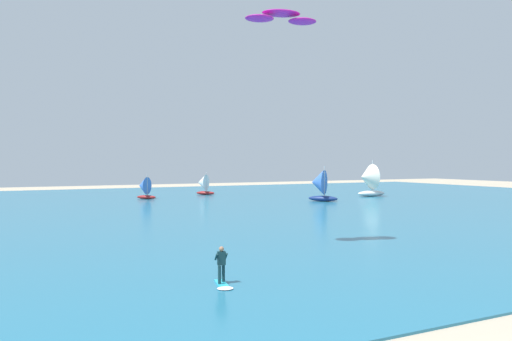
{
  "coord_description": "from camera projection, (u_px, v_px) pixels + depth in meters",
  "views": [
    {
      "loc": [
        -12.22,
        -6.99,
        5.55
      ],
      "look_at": [
        -1.16,
        15.31,
        5.09
      ],
      "focal_mm": 34.77,
      "sensor_mm": 36.0,
      "label": 1
    }
  ],
  "objects": [
    {
      "name": "sailboat_outermost",
      "position": [
        203.0,
        184.0,
        80.54
      ],
      "size": [
        3.3,
        3.25,
        3.71
      ],
      "color": "maroon",
      "rests_on": "ocean"
    },
    {
      "name": "sailboat_leading",
      "position": [
        368.0,
        180.0,
        76.62
      ],
      "size": [
        4.86,
        4.15,
        5.62
      ],
      "color": "silver",
      "rests_on": "ocean"
    },
    {
      "name": "sailboat_center_horizon",
      "position": [
        144.0,
        188.0,
        71.39
      ],
      "size": [
        3.16,
        3.13,
        3.56
      ],
      "color": "maroon",
      "rests_on": "ocean"
    },
    {
      "name": "kitesurfer",
      "position": [
        222.0,
        271.0,
        21.8
      ],
      "size": [
        0.98,
        2.03,
        1.67
      ],
      "color": "#26B2CC",
      "rests_on": "ocean"
    },
    {
      "name": "ocean",
      "position": [
        131.0,
        209.0,
        56.45
      ],
      "size": [
        160.0,
        90.0,
        0.1
      ],
      "primitive_type": "cube",
      "color": "#236B89",
      "rests_on": "ground"
    },
    {
      "name": "kite",
      "position": [
        281.0,
        17.0,
        30.59
      ],
      "size": [
        4.76,
        2.41,
        0.69
      ],
      "color": "#B21999"
    },
    {
      "name": "sailboat_trailing",
      "position": [
        319.0,
        185.0,
        67.55
      ],
      "size": [
        4.18,
        4.29,
        4.81
      ],
      "color": "navy",
      "rests_on": "ocean"
    }
  ]
}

